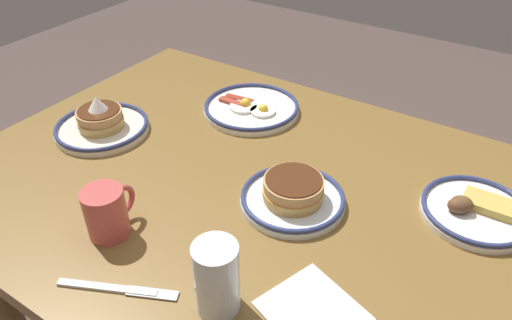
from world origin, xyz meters
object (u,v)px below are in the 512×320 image
Objects in this scene: plate_center_pancakes at (293,195)px; plate_far_companion at (251,108)px; plate_far_side at (101,124)px; butter_knife at (117,289)px; plate_near_main at (475,210)px; coffee_mug at (107,211)px; paper_napkin at (312,311)px; drinking_glass at (217,281)px.

plate_far_companion is (0.28, -0.27, -0.01)m from plate_center_pancakes.
plate_far_side is (0.55, 0.02, 0.00)m from plate_center_pancakes.
plate_far_side reaches higher than butter_knife.
plate_far_side is at bearing 2.04° from plate_center_pancakes.
plate_center_pancakes is at bearing 136.06° from plate_far_companion.
plate_far_side is at bearing 12.07° from plate_near_main.
coffee_mug is (0.26, 0.27, 0.03)m from plate_center_pancakes.
coffee_mug reaches higher than butter_knife.
paper_napkin is 0.33m from butter_knife.
plate_near_main is 1.63× the size of drinking_glass.
plate_far_companion is at bearing -43.94° from plate_center_pancakes.
butter_knife is at bearing 68.84° from plate_center_pancakes.
butter_knife is (-0.41, 0.34, -0.02)m from plate_far_side.
plate_far_side reaches higher than plate_far_companion.
plate_near_main is at bearing -123.43° from drinking_glass.
butter_knife is (-0.12, 0.10, -0.05)m from coffee_mug.
butter_knife is at bearing 25.27° from paper_napkin.
plate_far_companion is at bearing -47.91° from paper_napkin.
drinking_glass is at bearing 174.69° from coffee_mug.
plate_near_main is 1.46× the size of paper_napkin.
plate_far_companion reaches higher than butter_knife.
plate_center_pancakes is at bearing -111.16° from butter_knife.
plate_far_side is 1.76× the size of drinking_glass.
plate_far_companion is 2.28× the size of coffee_mug.
paper_napkin is at bearing 126.34° from plate_center_pancakes.
coffee_mug is at bearing 36.66° from plate_near_main.
plate_far_side is 0.53m from butter_knife.
plate_near_main reaches higher than plate_far_companion.
plate_far_companion is 0.40m from plate_far_side.
plate_near_main is at bearing 170.19° from plate_far_companion.
plate_near_main is at bearing -131.46° from butter_knife.
paper_napkin is (-0.42, -0.05, -0.05)m from coffee_mug.
drinking_glass is at bearing 94.72° from plate_center_pancakes.
plate_far_companion is 0.67m from paper_napkin.
plate_far_side is 0.38m from coffee_mug.
plate_far_companion is 1.93× the size of drinking_glass.
coffee_mug is 0.16m from butter_knife.
butter_knife is at bearing 48.54° from plate_near_main.
paper_napkin is 0.74× the size of butter_knife.
coffee_mug reaches higher than plate_center_pancakes.
butter_knife is (0.47, 0.53, -0.01)m from plate_near_main.
plate_far_side is at bearing -15.73° from paper_napkin.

